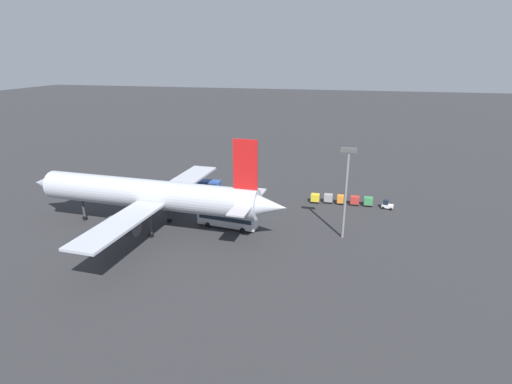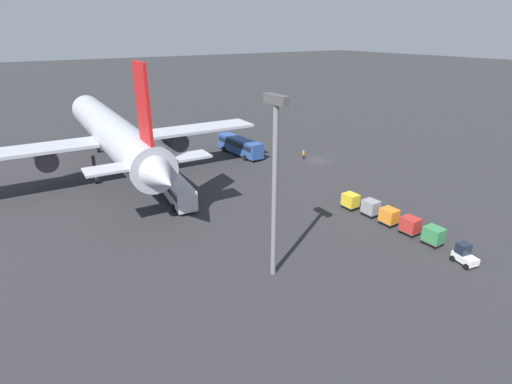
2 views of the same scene
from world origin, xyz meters
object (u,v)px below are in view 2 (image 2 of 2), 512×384
object	(u,v)px
shuttle_bus_far	(175,187)
cargo_cart_red	(410,225)
airplane	(113,133)
worker_person	(303,155)
shuttle_bus_near	(240,145)
baggage_tug	(464,255)
cargo_cart_green	(434,235)
cargo_cart_grey	(371,207)
cargo_cart_orange	(389,216)
cargo_cart_yellow	(350,200)

from	to	relation	value
shuttle_bus_far	cargo_cart_red	bearing A→B (deg)	-135.89
airplane	worker_person	world-z (taller)	airplane
shuttle_bus_near	baggage_tug	distance (m)	44.81
shuttle_bus_far	baggage_tug	bearing A→B (deg)	-143.50
baggage_tug	cargo_cart_red	size ratio (longest dim) A/B	1.27
worker_person	cargo_cart_green	size ratio (longest dim) A/B	0.84
cargo_cart_green	cargo_cart_grey	size ratio (longest dim) A/B	1.00
worker_person	cargo_cart_orange	bearing A→B (deg)	162.23
cargo_cart_red	cargo_cart_orange	xyz separation A→B (m)	(2.95, 0.09, 0.00)
worker_person	cargo_cart_green	world-z (taller)	cargo_cart_green
shuttle_bus_near	cargo_cart_grey	world-z (taller)	shuttle_bus_near
baggage_tug	cargo_cart_yellow	size ratio (longest dim) A/B	1.27
cargo_cart_red	cargo_cart_orange	distance (m)	2.95
cargo_cart_green	worker_person	bearing A→B (deg)	-14.42
airplane	shuttle_bus_far	size ratio (longest dim) A/B	4.38
baggage_tug	worker_person	xyz separation A→B (m)	(35.93, -8.94, -0.07)
cargo_cart_yellow	cargo_cart_red	bearing A→B (deg)	-176.65
worker_person	cargo_cart_green	bearing A→B (deg)	165.58
shuttle_bus_near	cargo_cart_yellow	bearing A→B (deg)	175.58
shuttle_bus_far	cargo_cart_orange	size ratio (longest dim) A/B	5.91
shuttle_bus_near	baggage_tug	world-z (taller)	shuttle_bus_near
shuttle_bus_far	cargo_cart_yellow	xyz separation A→B (m)	(-15.50, -18.00, -0.66)
shuttle_bus_far	cargo_cart_orange	xyz separation A→B (m)	(-21.40, -18.42, -0.66)
shuttle_bus_far	cargo_cart_grey	size ratio (longest dim) A/B	5.91
airplane	baggage_tug	world-z (taller)	airplane
cargo_cart_orange	shuttle_bus_far	bearing A→B (deg)	40.72
cargo_cart_orange	cargo_cart_red	bearing A→B (deg)	-178.22
cargo_cart_green	shuttle_bus_near	bearing A→B (deg)	-0.08
shuttle_bus_near	baggage_tug	xyz separation A→B (m)	(-44.79, 0.80, -0.94)
airplane	cargo_cart_grey	xyz separation A→B (m)	(-32.39, -22.54, -5.90)
shuttle_bus_near	cargo_cart_red	xyz separation A→B (m)	(-37.83, 0.10, -0.69)
cargo_cart_red	cargo_cart_grey	bearing A→B (deg)	-0.30
worker_person	cargo_cart_grey	distance (m)	24.48
worker_person	cargo_cart_red	distance (m)	30.12
shuttle_bus_far	cargo_cart_red	size ratio (longest dim) A/B	5.91
cargo_cart_yellow	shuttle_bus_near	bearing A→B (deg)	-1.22
airplane	cargo_cart_yellow	world-z (taller)	airplane
cargo_cart_green	cargo_cart_grey	world-z (taller)	same
baggage_tug	cargo_cart_orange	xyz separation A→B (m)	(9.91, -0.61, 0.25)
cargo_cart_green	cargo_cart_grey	distance (m)	8.86
shuttle_bus_far	cargo_cart_red	distance (m)	30.60
cargo_cart_yellow	worker_person	bearing A→B (deg)	-23.55
airplane	shuttle_bus_near	distance (m)	23.20
airplane	cargo_cart_red	world-z (taller)	airplane
shuttle_bus_near	shuttle_bus_far	distance (m)	22.98
shuttle_bus_far	cargo_cart_green	distance (m)	33.02
baggage_tug	cargo_cart_green	world-z (taller)	baggage_tug
cargo_cart_red	cargo_cart_orange	world-z (taller)	same
worker_person	cargo_cart_yellow	bearing A→B (deg)	156.45
worker_person	cargo_cart_orange	world-z (taller)	cargo_cart_orange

